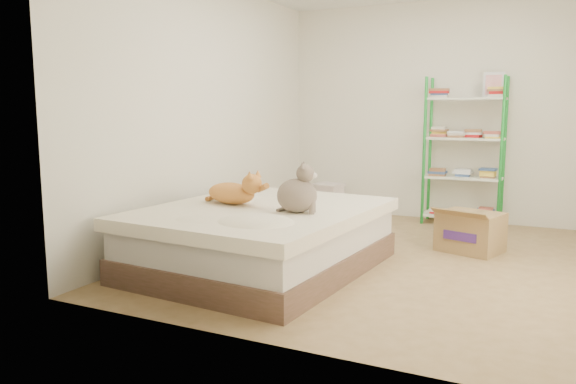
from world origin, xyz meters
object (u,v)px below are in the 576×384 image
Objects in this scene: bed at (262,238)px; orange_cat at (231,191)px; shelf_unit at (464,153)px; cardboard_box at (470,232)px; white_bin at (329,198)px; grey_cat at (297,188)px.

orange_cat is at bearing 179.96° from bed.
orange_cat is 3.03m from shelf_unit.
bed is at bearing -120.06° from cardboard_box.
orange_cat is 1.48× the size of white_bin.
grey_cat is (0.68, -0.13, 0.08)m from orange_cat.
grey_cat is 2.88m from white_bin.
grey_cat is 0.60× the size of cardboard_box.
bed is 0.49m from orange_cat.
white_bin is (-1.93, 1.24, 0.01)m from cardboard_box.
white_bin is (-0.44, 2.61, -0.07)m from bed.
grey_cat is 2.87m from shelf_unit.
bed is 2.65m from white_bin.
shelf_unit reaches higher than cardboard_box.
shelf_unit is at bearing 73.46° from orange_cat.
grey_cat is 1.00× the size of white_bin.
orange_cat is 0.89× the size of cardboard_box.
bed is 3.79× the size of orange_cat.
shelf_unit reaches higher than orange_cat.
shelf_unit is (0.84, 2.75, 0.11)m from grey_cat.
grey_cat is 0.22× the size of shelf_unit.
orange_cat reaches higher than white_bin.
orange_cat is at bearing -87.00° from white_bin.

